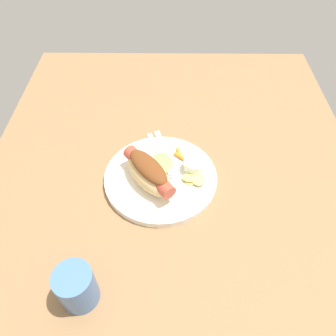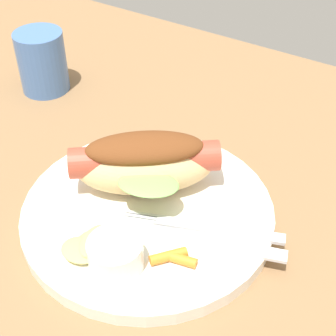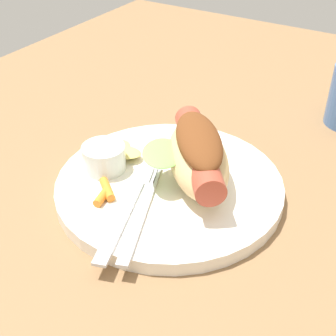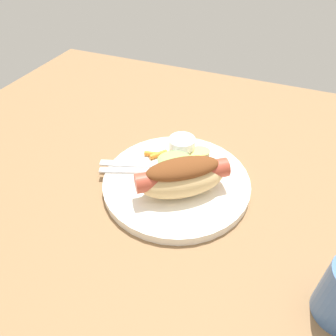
{
  "view_description": "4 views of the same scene",
  "coord_description": "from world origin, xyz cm",
  "px_view_note": "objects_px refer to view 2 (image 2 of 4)",
  "views": [
    {
      "loc": [
        -44.18,
        0.72,
        58.79
      ],
      "look_at": [
        1.99,
        1.18,
        5.93
      ],
      "focal_mm": 34.84,
      "sensor_mm": 36.0,
      "label": 1
    },
    {
      "loc": [
        24.99,
        -26.76,
        37.75
      ],
      "look_at": [
        5.06,
        4.28,
        6.56
      ],
      "focal_mm": 53.67,
      "sensor_mm": 36.0,
      "label": 2
    },
    {
      "loc": [
        40.18,
        25.13,
        33.43
      ],
      "look_at": [
        4.43,
        3.28,
        4.03
      ],
      "focal_mm": 50.39,
      "sensor_mm": 36.0,
      "label": 3
    },
    {
      "loc": [
        -10.72,
        41.34,
        39.73
      ],
      "look_at": [
        5.07,
        2.93,
        3.7
      ],
      "focal_mm": 34.11,
      "sensor_mm": 36.0,
      "label": 4
    }
  ],
  "objects_px": {
    "plate": "(148,213)",
    "knife": "(217,244)",
    "carrot_garnish": "(174,258)",
    "chips_pile": "(89,245)",
    "drinking_cup": "(42,62)",
    "sauce_ramekin": "(116,255)",
    "fork": "(207,228)",
    "hot_dog": "(145,162)"
  },
  "relations": [
    {
      "from": "chips_pile",
      "to": "carrot_garnish",
      "type": "distance_m",
      "value": 0.08
    },
    {
      "from": "hot_dog",
      "to": "plate",
      "type": "bearing_deg",
      "value": 89.96
    },
    {
      "from": "knife",
      "to": "sauce_ramekin",
      "type": "bearing_deg",
      "value": 29.09
    },
    {
      "from": "sauce_ramekin",
      "to": "chips_pile",
      "type": "xyz_separation_m",
      "value": [
        -0.03,
        0.0,
        -0.01
      ]
    },
    {
      "from": "fork",
      "to": "knife",
      "type": "distance_m",
      "value": 0.02
    },
    {
      "from": "hot_dog",
      "to": "carrot_garnish",
      "type": "height_order",
      "value": "hot_dog"
    },
    {
      "from": "plate",
      "to": "fork",
      "type": "bearing_deg",
      "value": 4.98
    },
    {
      "from": "plate",
      "to": "knife",
      "type": "distance_m",
      "value": 0.08
    },
    {
      "from": "plate",
      "to": "carrot_garnish",
      "type": "relative_size",
      "value": 6.16
    },
    {
      "from": "plate",
      "to": "drinking_cup",
      "type": "xyz_separation_m",
      "value": [
        -0.27,
        0.13,
        0.03
      ]
    },
    {
      "from": "chips_pile",
      "to": "plate",
      "type": "bearing_deg",
      "value": 79.54
    },
    {
      "from": "carrot_garnish",
      "to": "knife",
      "type": "bearing_deg",
      "value": 57.89
    },
    {
      "from": "plate",
      "to": "knife",
      "type": "relative_size",
      "value": 1.97
    },
    {
      "from": "sauce_ramekin",
      "to": "drinking_cup",
      "type": "bearing_deg",
      "value": 143.62
    },
    {
      "from": "hot_dog",
      "to": "chips_pile",
      "type": "bearing_deg",
      "value": 55.03
    },
    {
      "from": "chips_pile",
      "to": "sauce_ramekin",
      "type": "bearing_deg",
      "value": -2.37
    },
    {
      "from": "sauce_ramekin",
      "to": "fork",
      "type": "xyz_separation_m",
      "value": [
        0.05,
        0.08,
        -0.01
      ]
    },
    {
      "from": "hot_dog",
      "to": "sauce_ramekin",
      "type": "relative_size",
      "value": 3.01
    },
    {
      "from": "chips_pile",
      "to": "drinking_cup",
      "type": "distance_m",
      "value": 0.33
    },
    {
      "from": "knife",
      "to": "carrot_garnish",
      "type": "relative_size",
      "value": 3.12
    },
    {
      "from": "sauce_ramekin",
      "to": "drinking_cup",
      "type": "height_order",
      "value": "drinking_cup"
    },
    {
      "from": "carrot_garnish",
      "to": "drinking_cup",
      "type": "distance_m",
      "value": 0.37
    },
    {
      "from": "plate",
      "to": "drinking_cup",
      "type": "bearing_deg",
      "value": 153.4
    },
    {
      "from": "knife",
      "to": "drinking_cup",
      "type": "xyz_separation_m",
      "value": [
        -0.35,
        0.14,
        0.02
      ]
    },
    {
      "from": "sauce_ramekin",
      "to": "plate",
      "type": "bearing_deg",
      "value": 103.75
    },
    {
      "from": "sauce_ramekin",
      "to": "fork",
      "type": "bearing_deg",
      "value": 60.52
    },
    {
      "from": "plate",
      "to": "carrot_garnish",
      "type": "bearing_deg",
      "value": -36.65
    },
    {
      "from": "hot_dog",
      "to": "fork",
      "type": "height_order",
      "value": "hot_dog"
    },
    {
      "from": "knife",
      "to": "drinking_cup",
      "type": "distance_m",
      "value": 0.38
    },
    {
      "from": "sauce_ramekin",
      "to": "drinking_cup",
      "type": "xyz_separation_m",
      "value": [
        -0.29,
        0.21,
        0.01
      ]
    },
    {
      "from": "sauce_ramekin",
      "to": "carrot_garnish",
      "type": "bearing_deg",
      "value": 38.28
    },
    {
      "from": "fork",
      "to": "knife",
      "type": "bearing_deg",
      "value": 125.08
    },
    {
      "from": "fork",
      "to": "drinking_cup",
      "type": "relative_size",
      "value": 1.78
    },
    {
      "from": "plate",
      "to": "knife",
      "type": "height_order",
      "value": "knife"
    },
    {
      "from": "plate",
      "to": "hot_dog",
      "type": "bearing_deg",
      "value": 127.8
    },
    {
      "from": "plate",
      "to": "sauce_ramekin",
      "type": "bearing_deg",
      "value": -76.25
    },
    {
      "from": "hot_dog",
      "to": "carrot_garnish",
      "type": "relative_size",
      "value": 3.61
    },
    {
      "from": "plate",
      "to": "carrot_garnish",
      "type": "xyz_separation_m",
      "value": [
        0.06,
        -0.04,
        0.01
      ]
    },
    {
      "from": "sauce_ramekin",
      "to": "fork",
      "type": "relative_size",
      "value": 0.33
    },
    {
      "from": "sauce_ramekin",
      "to": "carrot_garnish",
      "type": "relative_size",
      "value": 1.2
    },
    {
      "from": "plate",
      "to": "fork",
      "type": "distance_m",
      "value": 0.07
    },
    {
      "from": "fork",
      "to": "chips_pile",
      "type": "relative_size",
      "value": 2.64
    }
  ]
}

